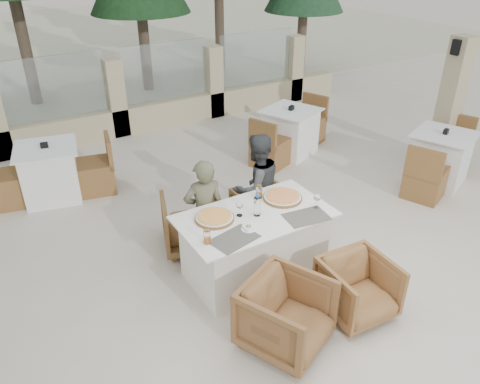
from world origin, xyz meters
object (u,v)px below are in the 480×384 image
beer_glass_left (207,237)px  armchair_near_right (358,288)px  diner_left (204,212)px  bg_table_a (50,173)px  pizza_left (215,217)px  pizza_right (283,197)px  water_bottle (257,205)px  bg_table_c (440,158)px  wine_glass_centre (240,208)px  beer_glass_right (259,192)px  diner_right (257,187)px  olive_dish (249,227)px  bg_table_b (290,132)px  armchair_far_left (193,222)px  dining_table (254,245)px  armchair_far_right (263,211)px  wine_glass_corner (317,200)px  armchair_near_left (286,315)px

beer_glass_left → armchair_near_right: size_ratio=0.21×
diner_left → bg_table_a: (-1.20, 2.39, -0.24)m
pizza_left → pizza_right: size_ratio=0.94×
water_bottle → bg_table_c: size_ratio=0.15×
wine_glass_centre → beer_glass_right: wine_glass_centre is taller
water_bottle → diner_right: size_ratio=0.18×
water_bottle → beer_glass_right: size_ratio=1.69×
olive_dish → diner_right: size_ratio=0.08×
armchair_near_right → bg_table_b: size_ratio=0.40×
pizza_left → bg_table_a: (-1.12, 2.79, -0.41)m
olive_dish → beer_glass_right: bearing=47.7°
armchair_near_right → bg_table_c: bg_table_c is taller
beer_glass_right → armchair_far_left: bearing=135.2°
dining_table → bg_table_c: (3.57, 0.44, 0.00)m
armchair_near_right → diner_right: size_ratio=0.49×
pizza_right → armchair_far_right: (0.11, 0.54, -0.50)m
dining_table → bg_table_a: size_ratio=0.98×
beer_glass_right → armchair_far_right: bearing=49.9°
armchair_far_right → dining_table: bearing=49.2°
pizza_right → bg_table_b: bearing=51.6°
water_bottle → bg_table_a: 3.36m
pizza_right → beer_glass_right: bearing=142.3°
beer_glass_right → diner_left: bearing=155.6°
wine_glass_centre → bg_table_b: bearing=44.3°
bg_table_a → bg_table_b: bearing=4.2°
wine_glass_corner → diner_right: 0.91m
bg_table_c → bg_table_a: bearing=132.3°
pizza_left → diner_left: (0.08, 0.39, -0.17)m
dining_table → bg_table_a: (-1.52, 2.93, 0.00)m
dining_table → pizza_left: size_ratio=3.96×
beer_glass_left → beer_glass_right: beer_glass_right is taller
armchair_near_left → diner_right: size_ratio=0.55×
pizza_right → diner_right: (0.01, 0.53, -0.13)m
water_bottle → beer_glass_left: (-0.67, -0.17, -0.06)m
armchair_near_left → armchair_far_right: bearing=38.4°
diner_right → armchair_near_right: bearing=90.0°
armchair_near_left → beer_glass_left: bearing=89.6°
diner_left → bg_table_b: bearing=-134.3°
beer_glass_right → bg_table_c: beer_glass_right is taller
water_bottle → beer_glass_right: 0.37m
dining_table → armchair_near_left: dining_table is taller
armchair_far_left → diner_right: size_ratio=0.53×
armchair_near_right → water_bottle: bearing=121.1°
wine_glass_centre → bg_table_b: size_ratio=0.11×
water_bottle → wine_glass_centre: 0.18m
armchair_far_left → armchair_far_right: armchair_far_left is taller
wine_glass_corner → armchair_far_right: (-0.09, 0.87, -0.57)m
armchair_far_right → beer_glass_left: bearing=34.1°
diner_right → pizza_right: bearing=85.8°
armchair_far_right → armchair_near_right: size_ratio=0.98×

